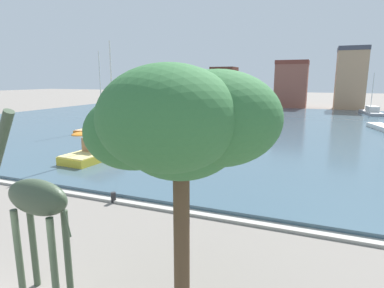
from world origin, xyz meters
name	(u,v)px	position (x,y,z in m)	size (l,w,h in m)	color
harbor_water	(260,127)	(0.00, 34.61, 0.14)	(82.98, 52.40, 0.29)	#3D5666
quay_edge_coping	(157,207)	(0.00, 8.16, 0.06)	(82.98, 0.50, 0.12)	#ADA89E
giraffe_statue	(33,200)	(-0.12, 1.69, 2.73)	(3.07, 0.76, 5.35)	#3D4C38
sailboat_orange	(103,127)	(-15.78, 25.17, 0.54)	(2.41, 9.18, 8.74)	orange
sailboat_yellow	(115,149)	(-7.68, 15.79, 0.60)	(2.75, 9.20, 8.49)	gold
sailboat_white	(384,128)	(13.36, 36.39, 0.44)	(3.47, 8.00, 9.53)	white
sailboat_grey	(370,112)	(14.28, 54.94, 0.52)	(3.02, 8.45, 6.84)	#939399
shade_tree	(182,122)	(3.66, 2.66, 4.83)	(4.65, 4.84, 6.13)	brown
mooring_bollard	(113,197)	(-2.27, 8.01, 0.25)	(0.24, 0.24, 0.50)	#232326
townhouse_end_terrace	(224,86)	(-13.76, 66.22, 4.24)	(5.20, 5.40, 8.45)	beige
townhouse_narrow_midrow	(291,84)	(0.84, 64.97, 4.77)	(6.33, 5.42, 9.51)	#8E5142
townhouse_wide_warehouse	(350,79)	(11.62, 64.82, 5.90)	(5.27, 5.99, 11.77)	tan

